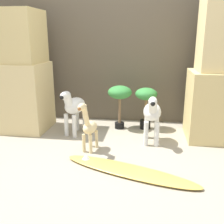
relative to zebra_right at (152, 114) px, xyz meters
The scene contains 10 objects.
ground_plane 0.74m from the zebra_right, 138.72° to the right, with size 14.00×14.00×0.00m, color #9E937F.
wall_back 1.24m from the zebra_right, 118.96° to the left, with size 6.40×0.08×2.20m.
rock_pillar_left 1.85m from the zebra_right, behind, with size 0.76×0.62×1.57m.
rock_pillar_right 0.94m from the zebra_right, 18.42° to the left, with size 0.76×0.62×1.67m.
zebra_right is the anchor object (origin of this frame).
zebra_left 1.00m from the zebra_right, behind, with size 0.31×0.48×0.61m.
giraffe_figurine 0.77m from the zebra_right, 154.13° to the right, with size 0.19×0.38×0.59m.
potted_palm_front 0.65m from the zebra_right, 133.26° to the left, with size 0.32×0.32×0.60m.
potted_palm_back 0.51m from the zebra_right, 99.25° to the left, with size 0.30×0.30×0.58m.
surfboard 0.87m from the zebra_right, 105.95° to the right, with size 1.37×0.68×0.09m.
Camera 1 is at (0.43, -2.57, 1.25)m, focal length 42.00 mm.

